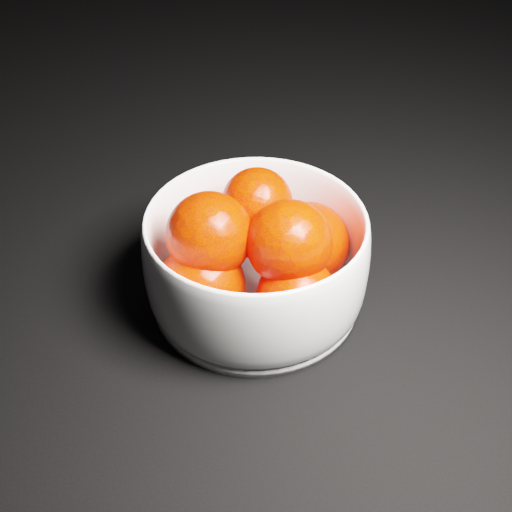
{
  "coord_description": "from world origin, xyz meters",
  "views": [
    {
      "loc": [
        0.07,
        -0.7,
        0.44
      ],
      "look_at": [
        0.1,
        -0.25,
        0.05
      ],
      "focal_mm": 50.0,
      "sensor_mm": 36.0,
      "label": 1
    }
  ],
  "objects": [
    {
      "name": "orange_pile",
      "position": [
        0.1,
        -0.25,
        0.06
      ],
      "size": [
        0.17,
        0.15,
        0.11
      ],
      "color": "red",
      "rests_on": "bowl"
    },
    {
      "name": "bowl",
      "position": [
        0.1,
        -0.25,
        0.05
      ],
      "size": [
        0.19,
        0.19,
        0.09
      ],
      "rotation": [
        0.0,
        0.0,
        0.24
      ],
      "color": "white",
      "rests_on": "ground"
    },
    {
      "name": "ground",
      "position": [
        0.0,
        0.0,
        0.0
      ],
      "size": [
        3.0,
        3.0,
        0.0
      ],
      "primitive_type": "cube",
      "color": "black",
      "rests_on": "ground"
    }
  ]
}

